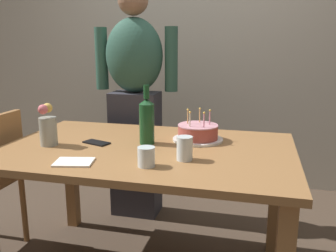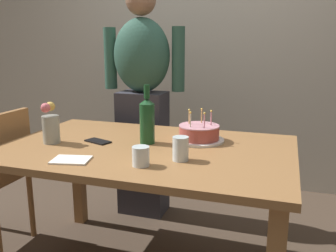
# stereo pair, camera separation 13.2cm
# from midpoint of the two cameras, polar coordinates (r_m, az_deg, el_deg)

# --- Properties ---
(back_wall) EXTENTS (5.20, 0.10, 2.60)m
(back_wall) POSITION_cam_midpoint_polar(r_m,az_deg,el_deg) (3.32, 3.57, 13.52)
(back_wall) COLOR beige
(back_wall) RESTS_ON ground_plane
(dining_table) EXTENTS (1.50, 0.96, 0.74)m
(dining_table) POSITION_cam_midpoint_polar(r_m,az_deg,el_deg) (1.92, -5.29, -6.10)
(dining_table) COLOR olive
(dining_table) RESTS_ON ground_plane
(birthday_cake) EXTENTS (0.28, 0.28, 0.17)m
(birthday_cake) POSITION_cam_midpoint_polar(r_m,az_deg,el_deg) (2.00, 2.83, -1.13)
(birthday_cake) COLOR white
(birthday_cake) RESTS_ON dining_table
(water_glass_near) EXTENTS (0.08, 0.08, 0.09)m
(water_glass_near) POSITION_cam_midpoint_polar(r_m,az_deg,el_deg) (1.59, -5.81, -4.84)
(water_glass_near) COLOR silver
(water_glass_near) RESTS_ON dining_table
(water_glass_far) EXTENTS (0.07, 0.07, 0.11)m
(water_glass_far) POSITION_cam_midpoint_polar(r_m,az_deg,el_deg) (1.66, 0.35, -3.55)
(water_glass_far) COLOR silver
(water_glass_far) RESTS_ON dining_table
(wine_bottle) EXTENTS (0.08, 0.08, 0.31)m
(wine_bottle) POSITION_cam_midpoint_polar(r_m,az_deg,el_deg) (1.93, -5.32, 0.89)
(wine_bottle) COLOR #194723
(wine_bottle) RESTS_ON dining_table
(cell_phone) EXTENTS (0.16, 0.12, 0.01)m
(cell_phone) POSITION_cam_midpoint_polar(r_m,az_deg,el_deg) (2.00, -13.00, -2.57)
(cell_phone) COLOR black
(cell_phone) RESTS_ON dining_table
(napkin_stack) EXTENTS (0.19, 0.16, 0.01)m
(napkin_stack) POSITION_cam_midpoint_polar(r_m,az_deg,el_deg) (1.71, -16.72, -5.47)
(napkin_stack) COLOR white
(napkin_stack) RESTS_ON dining_table
(flower_vase) EXTENTS (0.09, 0.10, 0.22)m
(flower_vase) POSITION_cam_midpoint_polar(r_m,az_deg,el_deg) (2.01, -20.15, -0.25)
(flower_vase) COLOR #999E93
(flower_vase) RESTS_ON dining_table
(person_man_bearded) EXTENTS (0.61, 0.27, 1.66)m
(person_man_bearded) POSITION_cam_midpoint_polar(r_m,az_deg,el_deg) (2.63, -6.64, 4.26)
(person_man_bearded) COLOR #33333D
(person_man_bearded) RESTS_ON ground_plane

